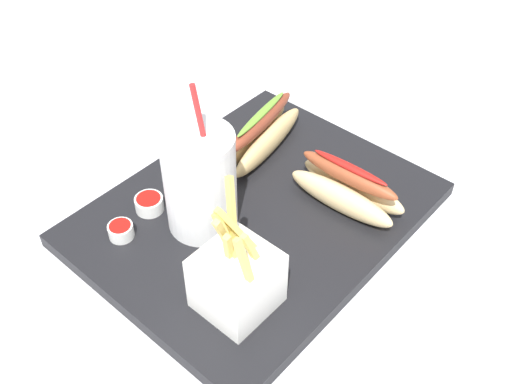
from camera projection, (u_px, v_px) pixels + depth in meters
ground_plane at (256, 224)px, 0.83m from camera, size 2.40×2.40×0.02m
food_tray at (256, 214)px, 0.81m from camera, size 0.44×0.35×0.02m
soda_cup at (200, 182)px, 0.74m from camera, size 0.09×0.09×0.21m
fries_basket at (237, 279)px, 0.67m from camera, size 0.08×0.08×0.15m
hot_dog_1 at (347, 188)px, 0.80m from camera, size 0.07×0.16×0.07m
hot_dog_2 at (261, 134)px, 0.88m from camera, size 0.18×0.08×0.07m
ketchup_cup_1 at (149, 203)px, 0.80m from camera, size 0.04×0.04×0.02m
ketchup_cup_2 at (121, 230)px, 0.76m from camera, size 0.03×0.03×0.02m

